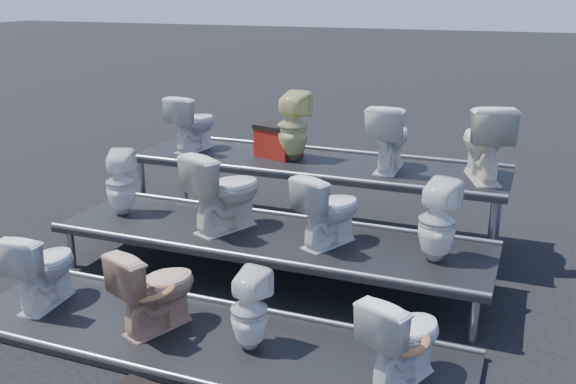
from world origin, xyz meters
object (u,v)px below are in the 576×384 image
at_px(toilet_8, 193,123).
at_px(toilet_9, 293,126).
at_px(toilet_0, 43,267).
at_px(toilet_1, 156,288).
at_px(toilet_7, 437,221).
at_px(red_crate, 279,142).
at_px(toilet_10, 389,137).
at_px(toilet_4, 121,183).
at_px(toilet_6, 329,209).
at_px(toilet_2, 249,310).
at_px(toilet_5, 225,190).
at_px(toilet_3, 403,337).
at_px(toilet_11, 484,141).

bearing_deg(toilet_8, toilet_9, -171.71).
relative_size(toilet_0, toilet_1, 0.98).
distance_m(toilet_1, toilet_9, 2.73).
height_order(toilet_7, red_crate, red_crate).
relative_size(toilet_8, toilet_9, 0.86).
bearing_deg(toilet_10, toilet_7, 118.30).
bearing_deg(toilet_1, toilet_8, -45.62).
bearing_deg(toilet_4, toilet_6, 161.42).
xyz_separation_m(toilet_2, toilet_9, (-0.66, 2.60, 0.87)).
bearing_deg(toilet_7, toilet_0, 38.54).
xyz_separation_m(toilet_5, toilet_6, (1.06, 0.00, -0.05)).
height_order(toilet_6, toilet_8, toilet_8).
bearing_deg(toilet_0, toilet_10, -137.92).
relative_size(toilet_3, toilet_10, 0.96).
height_order(toilet_1, toilet_4, toilet_4).
relative_size(toilet_6, toilet_7, 0.95).
height_order(toilet_1, toilet_6, toilet_6).
height_order(toilet_5, toilet_9, toilet_9).
bearing_deg(toilet_1, toilet_10, -94.51).
height_order(toilet_2, toilet_7, toilet_7).
xyz_separation_m(toilet_11, red_crate, (-2.27, 0.09, -0.23)).
relative_size(toilet_11, red_crate, 1.73).
height_order(toilet_4, toilet_8, toilet_8).
bearing_deg(toilet_0, toilet_11, -147.51).
bearing_deg(toilet_4, toilet_2, 129.21).
bearing_deg(toilet_2, toilet_1, 7.02).
distance_m(toilet_3, toilet_4, 3.52).
bearing_deg(toilet_3, toilet_9, -31.73).
height_order(toilet_10, toilet_11, toilet_11).
distance_m(toilet_5, toilet_9, 1.37).
bearing_deg(toilet_4, red_crate, -149.25).
relative_size(toilet_1, toilet_4, 1.06).
distance_m(toilet_2, toilet_3, 1.18).
xyz_separation_m(toilet_5, toilet_10, (1.29, 1.30, 0.36)).
bearing_deg(toilet_10, toilet_2, 79.06).
xyz_separation_m(toilet_3, toilet_4, (-3.24, 1.30, 0.39)).
xyz_separation_m(toilet_0, toilet_10, (2.41, 2.60, 0.81)).
bearing_deg(red_crate, toilet_2, -57.03).
height_order(toilet_1, toilet_5, toilet_5).
relative_size(toilet_2, toilet_8, 0.96).
bearing_deg(toilet_11, toilet_5, 10.75).
bearing_deg(toilet_4, toilet_7, 161.42).
relative_size(toilet_3, toilet_6, 1.01).
bearing_deg(toilet_1, toilet_2, -158.49).
distance_m(toilet_7, toilet_8, 3.39).
bearing_deg(toilet_2, toilet_5, -49.63).
height_order(toilet_2, toilet_6, toilet_6).
height_order(toilet_3, red_crate, red_crate).
distance_m(toilet_1, toilet_3, 2.01).
xyz_separation_m(toilet_0, toilet_1, (1.14, 0.00, 0.01)).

